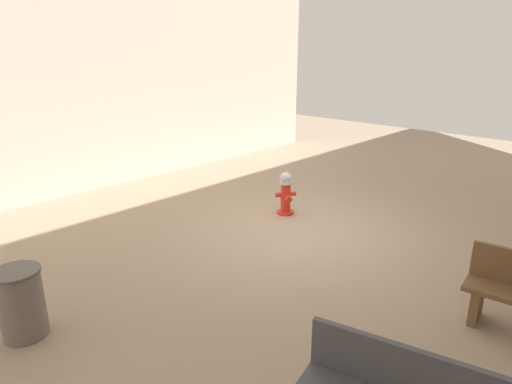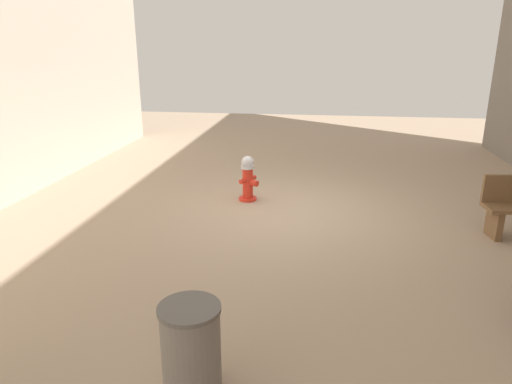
% 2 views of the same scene
% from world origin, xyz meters
% --- Properties ---
extents(ground_plane, '(23.40, 23.40, 0.00)m').
position_xyz_m(ground_plane, '(0.00, 0.00, 0.00)').
color(ground_plane, tan).
extents(fire_hydrant, '(0.40, 0.41, 0.86)m').
position_xyz_m(fire_hydrant, '(0.83, -0.54, 0.43)').
color(fire_hydrant, red).
rests_on(fire_hydrant, ground_plane).
extents(trash_bin, '(0.53, 0.53, 0.83)m').
position_xyz_m(trash_bin, '(0.50, 4.58, 0.42)').
color(trash_bin, slate).
rests_on(trash_bin, ground_plane).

